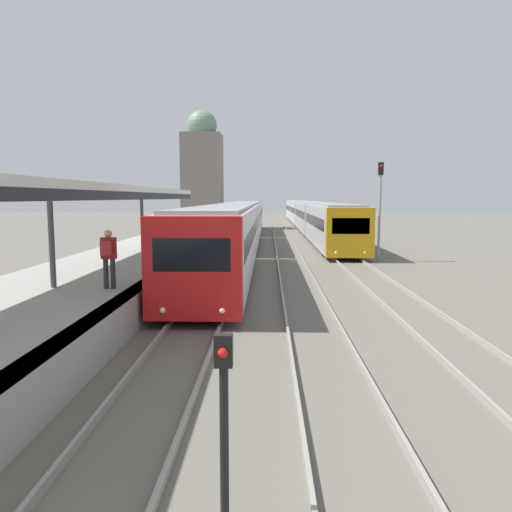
% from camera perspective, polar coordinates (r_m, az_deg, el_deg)
% --- Properties ---
extents(platform_canopy, '(4.00, 25.46, 2.93)m').
position_cam_1_polar(platform_canopy, '(15.19, -22.42, 7.16)').
color(platform_canopy, beige).
rests_on(platform_canopy, station_platform).
extents(person_on_platform, '(0.40, 0.40, 1.66)m').
position_cam_1_polar(person_on_platform, '(14.53, -16.52, 0.21)').
color(person_on_platform, '#2D2D33').
rests_on(person_on_platform, station_platform).
extents(train_near, '(2.68, 46.92, 3.20)m').
position_cam_1_polar(train_near, '(36.59, -1.77, 3.87)').
color(train_near, red).
rests_on(train_near, ground_plane).
extents(train_far, '(2.65, 61.06, 3.14)m').
position_cam_1_polar(train_far, '(58.00, 5.88, 4.85)').
color(train_far, gold).
rests_on(train_far, ground_plane).
extents(signal_post_near, '(0.20, 0.21, 2.12)m').
position_cam_1_polar(signal_post_near, '(5.69, -3.68, -16.90)').
color(signal_post_near, black).
rests_on(signal_post_near, ground_plane).
extents(signal_mast_far, '(0.28, 0.29, 5.51)m').
position_cam_1_polar(signal_mast_far, '(28.78, 13.98, 6.22)').
color(signal_mast_far, gray).
rests_on(signal_mast_far, ground_plane).
extents(distant_domed_building, '(4.49, 4.49, 13.51)m').
position_cam_1_polar(distant_domed_building, '(58.92, -6.14, 9.44)').
color(distant_domed_building, slate).
rests_on(distant_domed_building, ground_plane).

